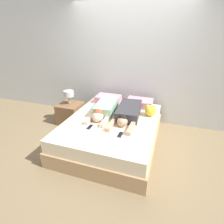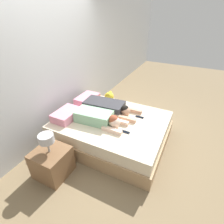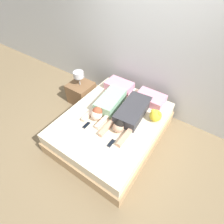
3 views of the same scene
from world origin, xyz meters
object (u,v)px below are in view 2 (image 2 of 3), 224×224
at_px(person_right, 108,107).
at_px(bed, 112,130).
at_px(cell_phone_right, 140,117).
at_px(plush_toy, 109,96).
at_px(cell_phone_left, 125,132).
at_px(person_left, 99,118).
at_px(pillow_head_right, 87,99).
at_px(nightstand, 52,161).
at_px(pillow_head_left, 67,115).

bearing_deg(person_right, bed, -139.73).
bearing_deg(cell_phone_right, plush_toy, 67.61).
relative_size(bed, plush_toy, 9.44).
bearing_deg(cell_phone_left, bed, 55.49).
bearing_deg(person_left, person_right, 6.82).
height_order(cell_phone_left, plush_toy, plush_toy).
bearing_deg(bed, person_right, 40.27).
relative_size(pillow_head_right, nightstand, 0.69).
bearing_deg(bed, person_left, 144.82).
bearing_deg(cell_phone_left, cell_phone_right, -6.75).
height_order(pillow_head_right, nightstand, nightstand).
bearing_deg(person_right, nightstand, 169.79).
distance_m(person_left, cell_phone_right, 0.78).
distance_m(pillow_head_left, nightstand, 0.92).
bearing_deg(pillow_head_left, person_right, -43.95).
bearing_deg(pillow_head_right, cell_phone_left, -117.93).
distance_m(bed, cell_phone_left, 0.52).
xyz_separation_m(pillow_head_left, plush_toy, (0.97, -0.39, 0.03)).
xyz_separation_m(bed, pillow_head_left, (-0.35, 0.77, 0.32)).
bearing_deg(nightstand, plush_toy, -2.29).
xyz_separation_m(pillow_head_right, cell_phone_left, (-0.61, -1.15, -0.07)).
distance_m(pillow_head_left, cell_phone_left, 1.15).
relative_size(person_right, plush_toy, 5.35).
xyz_separation_m(person_left, plush_toy, (0.84, 0.23, 0.01)).
bearing_deg(nightstand, person_left, -17.97).
bearing_deg(pillow_head_left, plush_toy, -21.75).
distance_m(pillow_head_right, cell_phone_left, 1.30).
height_order(pillow_head_right, cell_phone_left, pillow_head_right).
height_order(bed, nightstand, nightstand).
height_order(pillow_head_right, cell_phone_right, pillow_head_right).
relative_size(plush_toy, nightstand, 0.28).
xyz_separation_m(bed, plush_toy, (0.62, 0.38, 0.36)).
xyz_separation_m(person_left, person_right, (0.45, 0.05, -0.01)).
xyz_separation_m(pillow_head_left, person_left, (0.14, -0.62, 0.03)).
bearing_deg(cell_phone_right, person_left, 130.04).
bearing_deg(bed, pillow_head_left, 114.37).
distance_m(person_right, nightstand, 1.45).
distance_m(pillow_head_left, person_right, 0.82).
bearing_deg(pillow_head_left, nightstand, -158.36).
bearing_deg(plush_toy, pillow_head_right, 125.32).
bearing_deg(nightstand, pillow_head_right, 11.96).
bearing_deg(pillow_head_right, bed, -114.37).
height_order(pillow_head_left, cell_phone_right, pillow_head_left).
bearing_deg(bed, plush_toy, 31.48).
bearing_deg(bed, pillow_head_right, 65.63).
relative_size(pillow_head_right, cell_phone_right, 3.34).
bearing_deg(cell_phone_right, pillow_head_left, 117.61).
bearing_deg(nightstand, pillow_head_left, 21.64).
xyz_separation_m(bed, person_left, (-0.21, 0.15, 0.35)).
height_order(cell_phone_right, nightstand, nightstand).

